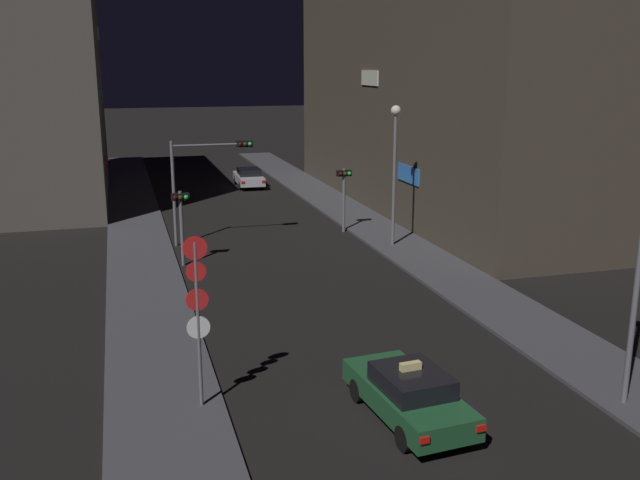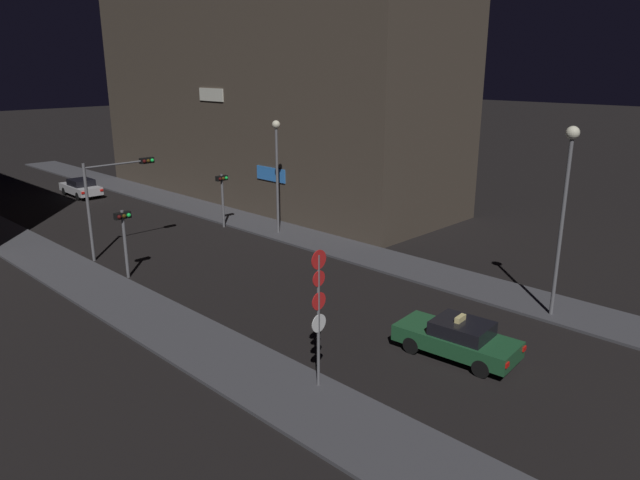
# 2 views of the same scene
# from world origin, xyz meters

# --- Properties ---
(sidewalk_left) EXTENTS (3.13, 68.28, 0.12)m
(sidewalk_left) POSITION_xyz_m (-6.38, 32.14, 0.06)
(sidewalk_left) COLOR #424247
(sidewalk_left) RESTS_ON ground_plane
(sidewalk_right) EXTENTS (3.13, 68.28, 0.12)m
(sidewalk_right) POSITION_xyz_m (6.38, 32.14, 0.06)
(sidewalk_right) COLOR #424247
(sidewalk_right) RESTS_ON ground_plane
(building_facade_right) EXTENTS (10.38, 31.62, 17.75)m
(building_facade_right) POSITION_xyz_m (13.10, 36.37, 8.87)
(building_facade_right) COLOR #473D33
(building_facade_right) RESTS_ON ground_plane
(taxi) EXTENTS (2.18, 4.59, 1.62)m
(taxi) POSITION_xyz_m (-0.34, 10.40, 0.74)
(taxi) COLOR #1E512D
(taxi) RESTS_ON ground_plane
(far_car) EXTENTS (1.94, 4.50, 1.42)m
(far_car) POSITION_xyz_m (2.22, 46.89, 0.73)
(far_car) COLOR #B7B7BC
(far_car) RESTS_ON ground_plane
(traffic_light_overhead) EXTENTS (4.12, 0.42, 5.31)m
(traffic_light_overhead) POSITION_xyz_m (-3.02, 30.39, 3.84)
(traffic_light_overhead) COLOR slate
(traffic_light_overhead) RESTS_ON ground_plane
(traffic_light_left_kerb) EXTENTS (0.80, 0.42, 3.45)m
(traffic_light_left_kerb) POSITION_xyz_m (-4.57, 26.64, 2.49)
(traffic_light_left_kerb) COLOR slate
(traffic_light_left_kerb) RESTS_ON ground_plane
(traffic_light_right_kerb) EXTENTS (0.80, 0.42, 3.50)m
(traffic_light_right_kerb) POSITION_xyz_m (4.57, 30.97, 2.52)
(traffic_light_right_kerb) COLOR slate
(traffic_light_right_kerb) RESTS_ON ground_plane
(sign_pole_left) EXTENTS (0.62, 0.10, 4.66)m
(sign_pole_left) POSITION_xyz_m (-5.42, 12.45, 2.87)
(sign_pole_left) COLOR slate
(sign_pole_left) RESTS_ON sidewalk_left
(street_lamp_near_block) EXTENTS (0.53, 0.53, 7.84)m
(street_lamp_near_block) POSITION_xyz_m (5.55, 9.47, 5.53)
(street_lamp_near_block) COLOR slate
(street_lamp_near_block) RESTS_ON sidewalk_right
(street_lamp_far_block) EXTENTS (0.49, 0.49, 6.93)m
(street_lamp_far_block) POSITION_xyz_m (5.93, 27.16, 4.81)
(street_lamp_far_block) COLOR slate
(street_lamp_far_block) RESTS_ON sidewalk_right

